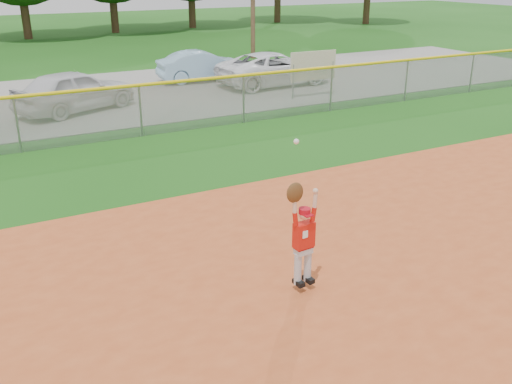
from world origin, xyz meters
TOP-DOWN VIEW (x-y plane):
  - ground at (0.00, 0.00)m, footprint 120.00×120.00m
  - parking_strip at (0.00, 16.00)m, footprint 44.00×10.00m
  - car_white_a at (-1.05, 13.97)m, footprint 4.48×3.19m
  - car_blue at (4.97, 17.05)m, footprint 3.96×1.66m
  - car_white_b at (7.20, 14.81)m, footprint 4.98×2.55m
  - sponsor_sign at (7.37, 12.19)m, footprint 1.93×0.12m
  - outfield_fence at (0.00, 10.00)m, footprint 40.06×0.10m
  - ballplayer at (-0.49, 0.56)m, footprint 0.55×0.24m

SIDE VIEW (x-z plane):
  - ground at x=0.00m, z-range 0.00..0.00m
  - parking_strip at x=0.00m, z-range 0.00..0.03m
  - car_blue at x=4.97m, z-range 0.03..1.30m
  - car_white_b at x=7.20m, z-range 0.03..1.37m
  - car_white_a at x=-1.05m, z-range 0.03..1.45m
  - outfield_fence at x=0.00m, z-range 0.11..1.66m
  - ballplayer at x=-0.49m, z-range -0.18..2.12m
  - sponsor_sign at x=7.37m, z-range 0.27..1.99m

